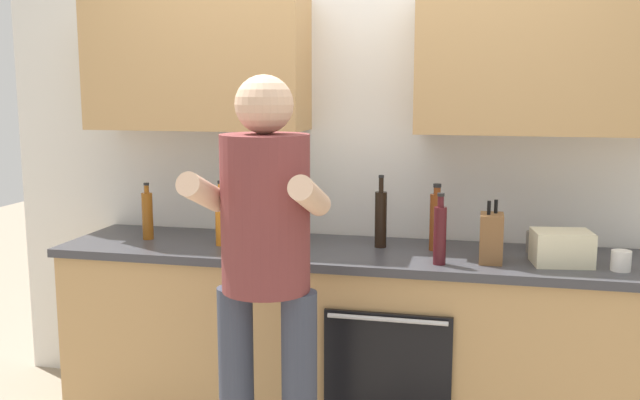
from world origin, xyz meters
The scene contains 13 objects.
back_wall_unit centered at (0.00, 0.28, 1.49)m, with size 4.00×0.38×2.50m.
counter centered at (0.00, 0.00, 0.45)m, with size 2.84×0.67×0.90m.
person_standing centered at (-0.20, -0.71, 1.01)m, with size 0.49×0.45×1.71m.
bottle_syrup centered at (-1.05, 0.00, 1.02)m, with size 0.06×0.06×0.29m.
bottle_vinegar centered at (0.39, 0.08, 1.04)m, with size 0.06×0.06×0.32m.
bottle_juice centered at (-0.64, -0.05, 1.03)m, with size 0.06×0.06×0.32m.
bottle_wine centered at (0.42, -0.19, 1.04)m, with size 0.06×0.06×0.31m.
bottle_soy centered at (0.12, 0.09, 1.04)m, with size 0.06×0.06×0.35m.
cup_coffee centered at (1.17, -0.13, 0.94)m, with size 0.08×0.08×0.09m, color white.
cup_stoneware centered at (0.84, 0.13, 0.95)m, with size 0.08×0.08×0.10m, color slate.
knife_block centered at (0.64, -0.11, 1.01)m, with size 0.10×0.14×0.28m.
potted_herb centered at (-0.36, 0.00, 1.07)m, with size 0.21×0.21×0.30m.
grocery_bag_rice centered at (0.94, -0.08, 0.97)m, with size 0.24×0.19×0.15m, color beige.
Camera 1 is at (0.59, -3.24, 1.66)m, focal length 39.74 mm.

